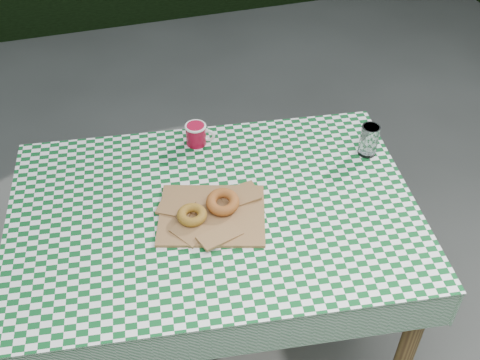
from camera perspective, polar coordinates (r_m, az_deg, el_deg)
name	(u,v)px	position (r m, az deg, el deg)	size (l,w,h in m)	color
ground	(202,360)	(2.41, -3.73, -17.14)	(60.00, 60.00, 0.00)	#4D4D48
table	(217,283)	(2.15, -2.27, -10.08)	(1.28, 0.85, 0.75)	#50331B
tablecloth	(214,210)	(1.86, -2.58, -2.97)	(1.30, 0.87, 0.01)	#0B4C1E
paper_bag	(212,214)	(1.83, -2.77, -3.36)	(0.33, 0.26, 0.02)	#9A6D43
bagel_front	(192,215)	(1.80, -4.73, -3.42)	(0.09, 0.09, 0.03)	#A27521
bagel_back	(223,202)	(1.84, -1.71, -2.16)	(0.11, 0.11, 0.03)	#9C4620
coffee_mug	(196,134)	(2.09, -4.33, 4.47)	(0.14, 0.14, 0.08)	maroon
drinking_glass	(369,140)	(2.08, 12.49, 3.83)	(0.06, 0.06, 0.12)	silver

